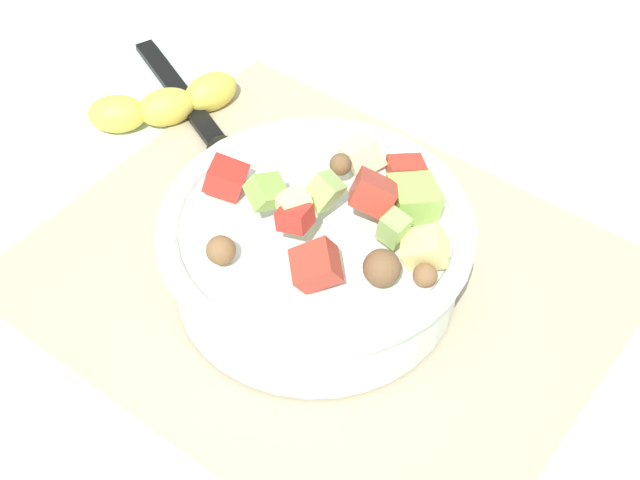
{
  "coord_description": "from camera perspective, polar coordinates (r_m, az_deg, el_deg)",
  "views": [
    {
      "loc": [
        -0.3,
        0.4,
        0.6
      ],
      "look_at": [
        -0.0,
        0.01,
        0.06
      ],
      "focal_mm": 52.83,
      "sensor_mm": 36.0,
      "label": 1
    }
  ],
  "objects": [
    {
      "name": "placemat",
      "position": [
        0.77,
        0.17,
        -2.16
      ],
      "size": [
        0.46,
        0.38,
        0.01
      ],
      "primitive_type": "cube",
      "color": "tan",
      "rests_on": "ground_plane"
    },
    {
      "name": "serving_spoon",
      "position": [
        0.9,
        -6.92,
        6.86
      ],
      "size": [
        0.22,
        0.11,
        0.01
      ],
      "color": "black",
      "rests_on": "placemat"
    },
    {
      "name": "salad_bowl",
      "position": [
        0.73,
        0.09,
        -0.48
      ],
      "size": [
        0.25,
        0.25,
        0.12
      ],
      "color": "white",
      "rests_on": "placemat"
    },
    {
      "name": "banana_whole",
      "position": [
        0.92,
        -9.37,
        8.12
      ],
      "size": [
        0.11,
        0.14,
        0.04
      ],
      "color": "yellow",
      "rests_on": "ground_plane"
    },
    {
      "name": "ground_plane",
      "position": [
        0.78,
        0.16,
        -2.3
      ],
      "size": [
        2.4,
        2.4,
        0.0
      ],
      "primitive_type": "plane",
      "color": "silver"
    }
  ]
}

